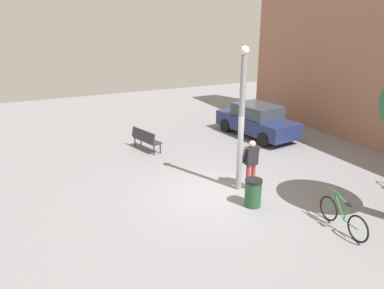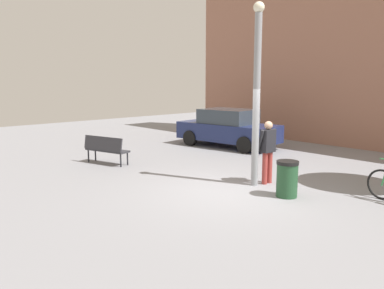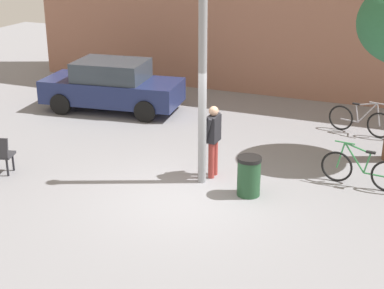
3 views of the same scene
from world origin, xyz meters
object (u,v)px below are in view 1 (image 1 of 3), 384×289
parked_car_navy (257,120)px  trash_bin (253,193)px  lamppost (242,117)px  bicycle_green (342,217)px  person_by_lamppost (251,161)px  park_bench (145,138)px

parked_car_navy → trash_bin: size_ratio=5.08×
lamppost → bicycle_green: 4.06m
lamppost → trash_bin: lamppost is taller
person_by_lamppost → bicycle_green: size_ratio=0.93×
lamppost → parked_car_navy: bearing=139.0°
person_by_lamppost → parked_car_navy: size_ratio=0.38×
lamppost → person_by_lamppost: 1.56m
bicycle_green → trash_bin: (-2.14, -1.36, 0.05)m
park_bench → bicycle_green: 8.65m
park_bench → trash_bin: 6.23m
bicycle_green → parked_car_navy: parked_car_navy is taller
lamppost → park_bench: bearing=-162.7°
lamppost → bicycle_green: lamppost is taller
lamppost → bicycle_green: (3.30, 1.11, -2.09)m
parked_car_navy → trash_bin: parked_car_navy is taller
parked_car_navy → bicycle_green: bearing=-19.8°
person_by_lamppost → park_bench: 5.41m
lamppost → parked_car_navy: (-4.53, 3.94, -1.70)m
parked_car_navy → trash_bin: bearing=-36.3°
lamppost → trash_bin: bearing=-12.1°
person_by_lamppost → trash_bin: 1.34m
park_bench → bicycle_green: bicycle_green is taller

